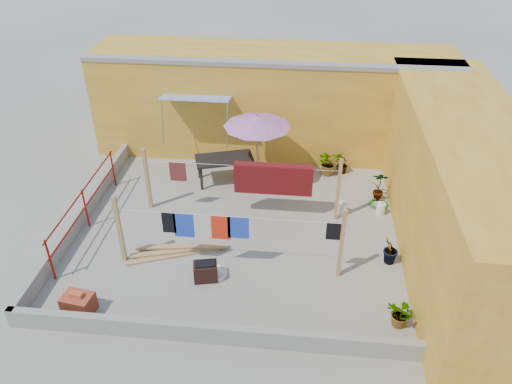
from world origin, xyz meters
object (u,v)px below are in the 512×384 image
brick_stack (79,304)px  green_hose (379,204)px  white_basin (215,273)px  water_jug_a (381,209)px  plant_back_a (329,162)px  patio_umbrella (257,122)px  outdoor_table (224,160)px  brazier (206,271)px  water_jug_b (342,208)px

brick_stack → green_hose: 8.07m
white_basin → water_jug_a: water_jug_a is taller
white_basin → brick_stack: bearing=-151.8°
green_hose → plant_back_a: bearing=131.2°
green_hose → plant_back_a: size_ratio=0.69×
patio_umbrella → green_hose: 4.03m
green_hose → patio_umbrella: bearing=168.2°
green_hose → water_jug_a: bearing=-90.0°
outdoor_table → plant_back_a: bearing=13.7°
outdoor_table → brazier: size_ratio=3.07×
brick_stack → water_jug_b: size_ratio=1.74×
patio_umbrella → brick_stack: size_ratio=3.34×
outdoor_table → water_jug_b: (3.38, -1.32, -0.53)m
patio_umbrella → brick_stack: bearing=-120.4°
brick_stack → plant_back_a: size_ratio=0.85×
patio_umbrella → brick_stack: 6.48m
white_basin → green_hose: size_ratio=0.99×
outdoor_table → brazier: outdoor_table is taller
outdoor_table → plant_back_a: plant_back_a is taller
green_hose → plant_back_a: 2.09m
water_jug_a → white_basin: bearing=-144.5°
brazier → water_jug_a: size_ratio=1.58×
plant_back_a → patio_umbrella: bearing=-158.2°
brick_stack → white_basin: bearing=28.2°
outdoor_table → brick_stack: size_ratio=2.72×
water_jug_b → brazier: bearing=-137.4°
white_basin → water_jug_b: size_ratio=1.40×
brazier → patio_umbrella: bearing=80.0°
brick_stack → white_basin: 2.97m
plant_back_a → brick_stack: bearing=-130.2°
outdoor_table → brazier: 4.24m
outdoor_table → white_basin: bearing=-84.1°
patio_umbrella → water_jug_b: 3.28m
brick_stack → brazier: bearing=27.3°
patio_umbrella → white_basin: size_ratio=4.15×
brazier → green_hose: bearing=39.2°
patio_umbrella → brazier: (-0.73, -4.12, -1.78)m
outdoor_table → water_jug_b: size_ratio=4.74×
outdoor_table → plant_back_a: 3.14m
brick_stack → green_hose: brick_stack is taller
brick_stack → white_basin: size_ratio=1.24×
water_jug_a → green_hose: bearing=90.0°
outdoor_table → white_basin: (0.42, -4.06, -0.65)m
brazier → green_hose: (4.16, 3.40, -0.20)m
brick_stack → water_jug_a: size_ratio=1.79×
brazier → water_jug_a: bearing=35.6°
plant_back_a → brazier: bearing=-119.6°
outdoor_table → brick_stack: outdoor_table is taller
outdoor_table → water_jug_b: 3.66m
white_basin → water_jug_b: water_jug_b is taller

